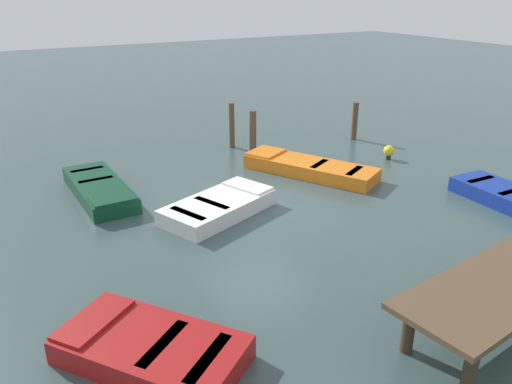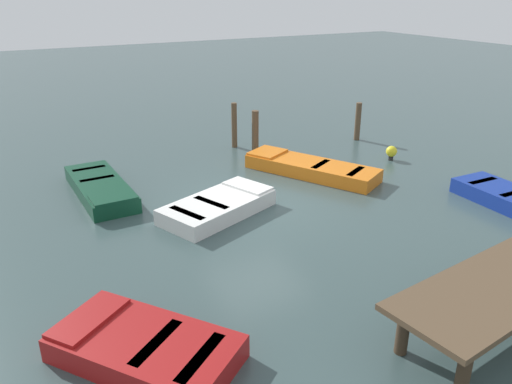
% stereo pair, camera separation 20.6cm
% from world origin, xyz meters
% --- Properties ---
extents(ground_plane, '(80.00, 80.00, 0.00)m').
position_xyz_m(ground_plane, '(0.00, 0.00, 0.00)').
color(ground_plane, '#384C4C').
extents(dock_segment, '(4.52, 2.01, 0.95)m').
position_xyz_m(dock_segment, '(-1.01, 6.51, 0.82)').
color(dock_segment, brown).
rests_on(dock_segment, ground_plane).
extents(rowboat_dark_green, '(1.28, 3.54, 0.46)m').
position_xyz_m(rowboat_dark_green, '(3.44, -2.59, 0.22)').
color(rowboat_dark_green, '#0C3823').
rests_on(rowboat_dark_green, ground_plane).
extents(rowboat_orange, '(2.95, 4.20, 0.46)m').
position_xyz_m(rowboat_orange, '(-2.55, -1.22, 0.22)').
color(rowboat_orange, orange).
rests_on(rowboat_orange, ground_plane).
extents(rowboat_white, '(3.23, 2.37, 0.46)m').
position_xyz_m(rowboat_white, '(1.12, 0.08, 0.22)').
color(rowboat_white, silver).
rests_on(rowboat_white, ground_plane).
extents(rowboat_red, '(2.86, 3.15, 0.46)m').
position_xyz_m(rowboat_red, '(4.36, 4.40, 0.22)').
color(rowboat_red, maroon).
rests_on(rowboat_red, ground_plane).
extents(mooring_piling_near_right, '(0.21, 0.21, 1.39)m').
position_xyz_m(mooring_piling_near_right, '(-6.20, -3.49, 0.69)').
color(mooring_piling_near_right, brown).
rests_on(mooring_piling_near_right, ground_plane).
extents(mooring_piling_mid_left, '(0.23, 0.23, 1.44)m').
position_xyz_m(mooring_piling_mid_left, '(-2.16, -4.00, 0.72)').
color(mooring_piling_mid_left, brown).
rests_on(mooring_piling_mid_left, ground_plane).
extents(mooring_piling_far_right, '(0.19, 0.19, 1.59)m').
position_xyz_m(mooring_piling_far_right, '(-1.78, -4.85, 0.79)').
color(mooring_piling_far_right, brown).
rests_on(mooring_piling_far_right, ground_plane).
extents(marker_buoy, '(0.36, 0.36, 0.48)m').
position_xyz_m(marker_buoy, '(-5.66, -1.06, 0.29)').
color(marker_buoy, '#262626').
rests_on(marker_buoy, ground_plane).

